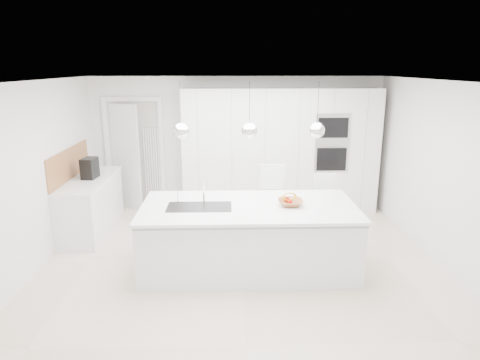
{
  "coord_description": "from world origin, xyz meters",
  "views": [
    {
      "loc": [
        -0.17,
        -5.61,
        2.69
      ],
      "look_at": [
        0.0,
        0.3,
        1.1
      ],
      "focal_mm": 32.0,
      "sensor_mm": 36.0,
      "label": 1
    }
  ],
  "objects_px": {
    "fruit_bowl": "(290,203)",
    "espresso_machine": "(90,168)",
    "bar_stool_right": "(326,210)",
    "island_base": "(249,240)",
    "bar_stool_left": "(273,205)"
  },
  "relations": [
    {
      "from": "fruit_bowl",
      "to": "espresso_machine",
      "type": "bearing_deg",
      "value": 153.83
    },
    {
      "from": "espresso_machine",
      "to": "bar_stool_right",
      "type": "bearing_deg",
      "value": -3.64
    },
    {
      "from": "island_base",
      "to": "bar_stool_left",
      "type": "relative_size",
      "value": 2.34
    },
    {
      "from": "fruit_bowl",
      "to": "bar_stool_left",
      "type": "bearing_deg",
      "value": 97.77
    },
    {
      "from": "bar_stool_right",
      "to": "espresso_machine",
      "type": "bearing_deg",
      "value": 170.14
    },
    {
      "from": "bar_stool_left",
      "to": "bar_stool_right",
      "type": "xyz_separation_m",
      "value": [
        0.8,
        -0.12,
        -0.06
      ]
    },
    {
      "from": "island_base",
      "to": "bar_stool_left",
      "type": "xyz_separation_m",
      "value": [
        0.42,
        0.97,
        0.17
      ]
    },
    {
      "from": "espresso_machine",
      "to": "bar_stool_left",
      "type": "relative_size",
      "value": 0.28
    },
    {
      "from": "fruit_bowl",
      "to": "bar_stool_left",
      "type": "height_order",
      "value": "bar_stool_left"
    },
    {
      "from": "island_base",
      "to": "bar_stool_right",
      "type": "distance_m",
      "value": 1.49
    },
    {
      "from": "fruit_bowl",
      "to": "bar_stool_right",
      "type": "xyz_separation_m",
      "value": [
        0.67,
        0.83,
        -0.4
      ]
    },
    {
      "from": "island_base",
      "to": "bar_stool_right",
      "type": "relative_size",
      "value": 2.59
    },
    {
      "from": "bar_stool_left",
      "to": "island_base",
      "type": "bearing_deg",
      "value": -112.88
    },
    {
      "from": "bar_stool_left",
      "to": "bar_stool_right",
      "type": "height_order",
      "value": "bar_stool_left"
    },
    {
      "from": "island_base",
      "to": "espresso_machine",
      "type": "distance_m",
      "value": 3.03
    }
  ]
}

